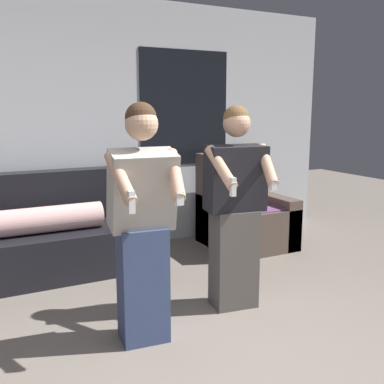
% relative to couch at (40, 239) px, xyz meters
% --- Properties ---
extents(wall_back, '(6.10, 0.07, 2.70)m').
position_rel_couch_xyz_m(wall_back, '(0.61, 0.46, 1.03)').
color(wall_back, silver).
rests_on(wall_back, ground_plane).
extents(couch, '(2.18, 0.86, 0.94)m').
position_rel_couch_xyz_m(couch, '(0.00, 0.00, 0.00)').
color(couch, black).
rests_on(couch, ground_plane).
extents(armchair, '(0.84, 0.90, 1.04)m').
position_rel_couch_xyz_m(armchair, '(2.22, -0.13, 0.01)').
color(armchair, brown).
rests_on(armchair, ground_plane).
extents(person_left, '(0.48, 0.53, 1.59)m').
position_rel_couch_xyz_m(person_left, '(0.41, -1.65, 0.47)').
color(person_left, '#384770').
rests_on(person_left, ground_plane).
extents(person_right, '(0.51, 0.50, 1.57)m').
position_rel_couch_xyz_m(person_right, '(1.24, -1.46, 0.46)').
color(person_right, '#56514C').
rests_on(person_right, ground_plane).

